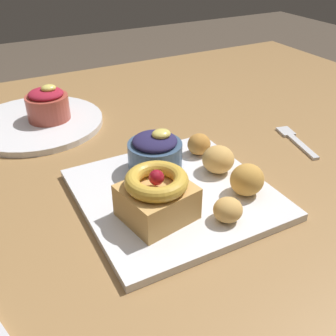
{
  "coord_description": "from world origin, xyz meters",
  "views": [
    {
      "loc": [
        -0.24,
        -0.52,
        1.08
      ],
      "look_at": [
        -0.01,
        -0.08,
        0.77
      ],
      "focal_mm": 42.1,
      "sensor_mm": 36.0,
      "label": 1
    }
  ],
  "objects": [
    {
      "name": "back_ramekin",
      "position": [
        -0.11,
        0.23,
        0.77
      ],
      "size": [
        0.08,
        0.08,
        0.07
      ],
      "color": "#B24C3D",
      "rests_on": "back_plate"
    },
    {
      "name": "back_plate",
      "position": [
        -0.14,
        0.24,
        0.74
      ],
      "size": [
        0.26,
        0.26,
        0.01
      ],
      "primitive_type": "cylinder",
      "color": "white",
      "rests_on": "dining_table"
    },
    {
      "name": "fritter_extra",
      "position": [
        0.08,
        -0.03,
        0.76
      ],
      "size": [
        0.04,
        0.04,
        0.04
      ],
      "primitive_type": "ellipsoid",
      "color": "#BC7F38",
      "rests_on": "front_plate"
    },
    {
      "name": "fritter_front",
      "position": [
        0.08,
        -0.09,
        0.76
      ],
      "size": [
        0.05,
        0.05,
        0.04
      ],
      "primitive_type": "ellipsoid",
      "color": "tan",
      "rests_on": "front_plate"
    },
    {
      "name": "front_plate",
      "position": [
        -0.01,
        -0.1,
        0.74
      ],
      "size": [
        0.27,
        0.27,
        0.01
      ],
      "primitive_type": "cube",
      "color": "white",
      "rests_on": "dining_table"
    },
    {
      "name": "berry_ramekin",
      "position": [
        -0.01,
        -0.04,
        0.77
      ],
      "size": [
        0.09,
        0.09,
        0.07
      ],
      "color": "#3D5675",
      "rests_on": "front_plate"
    },
    {
      "name": "cake_slice",
      "position": [
        -0.06,
        -0.15,
        0.78
      ],
      "size": [
        0.1,
        0.1,
        0.07
      ],
      "rotation": [
        0.0,
        0.0,
        0.18
      ],
      "color": "tan",
      "rests_on": "front_plate"
    },
    {
      "name": "fritter_back",
      "position": [
        0.08,
        -0.16,
        0.77
      ],
      "size": [
        0.05,
        0.05,
        0.05
      ],
      "primitive_type": "ellipsoid",
      "color": "gold",
      "rests_on": "front_plate"
    },
    {
      "name": "fork",
      "position": [
        0.28,
        -0.05,
        0.73
      ],
      "size": [
        0.05,
        0.13,
        0.0
      ],
      "rotation": [
        0.0,
        0.0,
        1.33
      ],
      "color": "silver",
      "rests_on": "dining_table"
    },
    {
      "name": "dining_table",
      "position": [
        0.0,
        0.0,
        0.65
      ],
      "size": [
        1.47,
        1.08,
        0.73
      ],
      "color": "olive",
      "rests_on": "ground_plane"
    },
    {
      "name": "fritter_middle",
      "position": [
        0.02,
        -0.2,
        0.76
      ],
      "size": [
        0.04,
        0.04,
        0.03
      ],
      "primitive_type": "ellipsoid",
      "color": "tan",
      "rests_on": "front_plate"
    }
  ]
}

